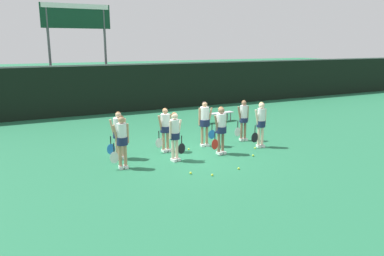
# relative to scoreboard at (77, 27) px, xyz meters

# --- Properties ---
(ground_plane) EXTENTS (140.00, 140.00, 0.00)m
(ground_plane) POSITION_rel_scoreboard_xyz_m (1.81, -10.93, -4.73)
(ground_plane) COLOR #216642
(fence_windscreen) EXTENTS (60.00, 0.08, 2.74)m
(fence_windscreen) POSITION_rel_scoreboard_xyz_m (1.81, -1.89, -3.35)
(fence_windscreen) COLOR black
(fence_windscreen) RESTS_ON ground_plane
(scoreboard) EXTENTS (3.81, 0.15, 6.02)m
(scoreboard) POSITION_rel_scoreboard_xyz_m (0.00, 0.00, 0.00)
(scoreboard) COLOR #515156
(scoreboard) RESTS_ON ground_plane
(bench_courtside) EXTENTS (1.79, 0.51, 0.47)m
(bench_courtside) POSITION_rel_scoreboard_xyz_m (5.37, -6.67, -4.33)
(bench_courtside) COLOR #B2B2B7
(bench_courtside) RESTS_ON ground_plane
(player_0) EXTENTS (0.63, 0.35, 1.69)m
(player_0) POSITION_rel_scoreboard_xyz_m (-0.91, -11.47, -3.74)
(player_0) COLOR tan
(player_0) RESTS_ON ground_plane
(player_1) EXTENTS (0.61, 0.34, 1.65)m
(player_1) POSITION_rel_scoreboard_xyz_m (0.88, -11.51, -3.76)
(player_1) COLOR beige
(player_1) RESTS_ON ground_plane
(player_2) EXTENTS (0.64, 0.38, 1.70)m
(player_2) POSITION_rel_scoreboard_xyz_m (2.65, -11.50, -3.72)
(player_2) COLOR #8C664C
(player_2) RESTS_ON ground_plane
(player_3) EXTENTS (0.63, 0.33, 1.72)m
(player_3) POSITION_rel_scoreboard_xyz_m (4.46, -11.40, -3.72)
(player_3) COLOR beige
(player_3) RESTS_ON ground_plane
(player_4) EXTENTS (0.69, 0.41, 1.63)m
(player_4) POSITION_rel_scoreboard_xyz_m (-0.71, -10.44, -3.77)
(player_4) COLOR tan
(player_4) RESTS_ON ground_plane
(player_5) EXTENTS (0.65, 0.38, 1.60)m
(player_5) POSITION_rel_scoreboard_xyz_m (1.02, -10.34, -3.80)
(player_5) COLOR tan
(player_5) RESTS_ON ground_plane
(player_6) EXTENTS (0.68, 0.40, 1.73)m
(player_6) POSITION_rel_scoreboard_xyz_m (2.65, -10.32, -3.71)
(player_6) COLOR tan
(player_6) RESTS_ON ground_plane
(player_7) EXTENTS (0.63, 0.34, 1.64)m
(player_7) POSITION_rel_scoreboard_xyz_m (4.44, -10.28, -3.78)
(player_7) COLOR #8C664C
(player_7) RESTS_ON ground_plane
(tennis_ball_0) EXTENTS (0.06, 0.06, 0.06)m
(tennis_ball_0) POSITION_rel_scoreboard_xyz_m (1.25, -13.36, -4.70)
(tennis_ball_0) COLOR #CCE033
(tennis_ball_0) RESTS_ON ground_plane
(tennis_ball_1) EXTENTS (0.07, 0.07, 0.07)m
(tennis_ball_1) POSITION_rel_scoreboard_xyz_m (2.28, -13.22, -4.70)
(tennis_ball_1) COLOR #CCE033
(tennis_ball_1) RESTS_ON ground_plane
(tennis_ball_2) EXTENTS (0.07, 0.07, 0.07)m
(tennis_ball_2) POSITION_rel_scoreboard_xyz_m (4.13, -11.53, -4.70)
(tennis_ball_2) COLOR #CCE033
(tennis_ball_2) RESTS_ON ground_plane
(tennis_ball_3) EXTENTS (0.07, 0.07, 0.07)m
(tennis_ball_3) POSITION_rel_scoreboard_xyz_m (0.75, -12.93, -4.70)
(tennis_ball_3) COLOR #CCE033
(tennis_ball_3) RESTS_ON ground_plane
(tennis_ball_4) EXTENTS (0.07, 0.07, 0.07)m
(tennis_ball_4) POSITION_rel_scoreboard_xyz_m (3.51, -12.28, -4.70)
(tennis_ball_4) COLOR #CCE033
(tennis_ball_4) RESTS_ON ground_plane
(tennis_ball_5) EXTENTS (0.07, 0.07, 0.07)m
(tennis_ball_5) POSITION_rel_scoreboard_xyz_m (1.84, -10.57, -4.70)
(tennis_ball_5) COLOR #CCE033
(tennis_ball_5) RESTS_ON ground_plane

